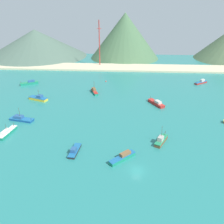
{
  "coord_description": "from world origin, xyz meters",
  "views": [
    {
      "loc": [
        -3.84,
        -52.32,
        43.99
      ],
      "look_at": [
        -9.58,
        33.84,
        2.52
      ],
      "focal_mm": 36.09,
      "sensor_mm": 36.0,
      "label": 1
    }
  ],
  "objects_px": {
    "fishing_boat_3": "(161,140)",
    "fishing_boat_13": "(201,82)",
    "fishing_boat_8": "(74,151)",
    "buoy_0": "(106,81)",
    "fishing_boat_5": "(39,98)",
    "fishing_boat_14": "(94,91)",
    "radio_tower": "(99,43)",
    "fishing_boat_0": "(30,83)",
    "fishing_boat_10": "(7,132)",
    "fishing_boat_7": "(21,119)",
    "fishing_boat_11": "(123,157)",
    "fishing_boat_2": "(157,103)"
  },
  "relations": [
    {
      "from": "fishing_boat_3",
      "to": "fishing_boat_5",
      "type": "xyz_separation_m",
      "value": [
        -56.97,
        35.4,
        -0.03
      ]
    },
    {
      "from": "fishing_boat_2",
      "to": "fishing_boat_10",
      "type": "height_order",
      "value": "fishing_boat_10"
    },
    {
      "from": "fishing_boat_0",
      "to": "fishing_boat_14",
      "type": "xyz_separation_m",
      "value": [
        41.17,
        -11.86,
        0.03
      ]
    },
    {
      "from": "fishing_boat_0",
      "to": "fishing_boat_10",
      "type": "height_order",
      "value": "fishing_boat_10"
    },
    {
      "from": "fishing_boat_13",
      "to": "fishing_boat_7",
      "type": "bearing_deg",
      "value": -148.49
    },
    {
      "from": "fishing_boat_5",
      "to": "fishing_boat_7",
      "type": "relative_size",
      "value": 0.99
    },
    {
      "from": "fishing_boat_8",
      "to": "radio_tower",
      "type": "bearing_deg",
      "value": 92.4
    },
    {
      "from": "fishing_boat_7",
      "to": "fishing_boat_5",
      "type": "bearing_deg",
      "value": 91.62
    },
    {
      "from": "radio_tower",
      "to": "fishing_boat_5",
      "type": "bearing_deg",
      "value": -108.09
    },
    {
      "from": "fishing_boat_7",
      "to": "fishing_boat_13",
      "type": "height_order",
      "value": "fishing_boat_7"
    },
    {
      "from": "fishing_boat_14",
      "to": "radio_tower",
      "type": "height_order",
      "value": "radio_tower"
    },
    {
      "from": "fishing_boat_3",
      "to": "fishing_boat_13",
      "type": "bearing_deg",
      "value": 64.07
    },
    {
      "from": "fishing_boat_0",
      "to": "fishing_boat_13",
      "type": "xyz_separation_m",
      "value": [
        104.4,
        8.85,
        -0.09
      ]
    },
    {
      "from": "fishing_boat_7",
      "to": "fishing_boat_3",
      "type": "bearing_deg",
      "value": -13.24
    },
    {
      "from": "fishing_boat_7",
      "to": "radio_tower",
      "type": "height_order",
      "value": "radio_tower"
    },
    {
      "from": "fishing_boat_7",
      "to": "fishing_boat_11",
      "type": "distance_m",
      "value": 49.2
    },
    {
      "from": "fishing_boat_0",
      "to": "fishing_boat_10",
      "type": "xyz_separation_m",
      "value": [
        14.74,
        -57.35,
        -0.07
      ]
    },
    {
      "from": "fishing_boat_10",
      "to": "fishing_boat_11",
      "type": "relative_size",
      "value": 1.15
    },
    {
      "from": "fishing_boat_3",
      "to": "fishing_boat_10",
      "type": "bearing_deg",
      "value": 178.08
    },
    {
      "from": "fishing_boat_2",
      "to": "fishing_boat_11",
      "type": "bearing_deg",
      "value": -109.25
    },
    {
      "from": "fishing_boat_5",
      "to": "fishing_boat_11",
      "type": "distance_m",
      "value": 63.32
    },
    {
      "from": "buoy_0",
      "to": "radio_tower",
      "type": "xyz_separation_m",
      "value": [
        -8.25,
        38.51,
        17.17
      ]
    },
    {
      "from": "fishing_boat_0",
      "to": "radio_tower",
      "type": "relative_size",
      "value": 0.31
    },
    {
      "from": "fishing_boat_7",
      "to": "fishing_boat_14",
      "type": "height_order",
      "value": "fishing_boat_14"
    },
    {
      "from": "fishing_boat_7",
      "to": "radio_tower",
      "type": "xyz_separation_m",
      "value": [
        22.51,
        92.98,
        16.56
      ]
    },
    {
      "from": "fishing_boat_0",
      "to": "fishing_boat_7",
      "type": "bearing_deg",
      "value": -72.0
    },
    {
      "from": "fishing_boat_3",
      "to": "fishing_boat_0",
      "type": "bearing_deg",
      "value": 140.27
    },
    {
      "from": "fishing_boat_3",
      "to": "fishing_boat_5",
      "type": "distance_m",
      "value": 67.07
    },
    {
      "from": "fishing_boat_3",
      "to": "fishing_boat_5",
      "type": "bearing_deg",
      "value": 148.14
    },
    {
      "from": "fishing_boat_7",
      "to": "fishing_boat_13",
      "type": "relative_size",
      "value": 1.2
    },
    {
      "from": "fishing_boat_8",
      "to": "fishing_boat_11",
      "type": "distance_m",
      "value": 16.13
    },
    {
      "from": "fishing_boat_10",
      "to": "buoy_0",
      "type": "relative_size",
      "value": 12.89
    },
    {
      "from": "fishing_boat_0",
      "to": "radio_tower",
      "type": "xyz_separation_m",
      "value": [
        37.46,
        46.99,
        16.39
      ]
    },
    {
      "from": "fishing_boat_7",
      "to": "radio_tower",
      "type": "distance_m",
      "value": 97.09
    },
    {
      "from": "fishing_boat_3",
      "to": "buoy_0",
      "type": "height_order",
      "value": "fishing_boat_3"
    },
    {
      "from": "fishing_boat_10",
      "to": "fishing_boat_11",
      "type": "distance_m",
      "value": 45.08
    },
    {
      "from": "fishing_boat_3",
      "to": "fishing_boat_14",
      "type": "xyz_separation_m",
      "value": [
        -30.11,
        47.39,
        -0.04
      ]
    },
    {
      "from": "fishing_boat_2",
      "to": "fishing_boat_14",
      "type": "relative_size",
      "value": 1.19
    },
    {
      "from": "fishing_boat_13",
      "to": "buoy_0",
      "type": "distance_m",
      "value": 58.69
    },
    {
      "from": "radio_tower",
      "to": "fishing_boat_3",
      "type": "bearing_deg",
      "value": -72.34
    },
    {
      "from": "fishing_boat_13",
      "to": "buoy_0",
      "type": "xyz_separation_m",
      "value": [
        -58.69,
        -0.37,
        -0.69
      ]
    },
    {
      "from": "fishing_boat_8",
      "to": "buoy_0",
      "type": "height_order",
      "value": "fishing_boat_8"
    },
    {
      "from": "fishing_boat_7",
      "to": "fishing_boat_10",
      "type": "relative_size",
      "value": 1.1
    },
    {
      "from": "fishing_boat_2",
      "to": "fishing_boat_11",
      "type": "xyz_separation_m",
      "value": [
        -15.25,
        -43.66,
        -0.03
      ]
    },
    {
      "from": "fishing_boat_11",
      "to": "buoy_0",
      "type": "bearing_deg",
      "value": 99.05
    },
    {
      "from": "fishing_boat_0",
      "to": "fishing_boat_10",
      "type": "relative_size",
      "value": 1.08
    },
    {
      "from": "fishing_boat_11",
      "to": "fishing_boat_13",
      "type": "bearing_deg",
      "value": 59.46
    },
    {
      "from": "fishing_boat_5",
      "to": "fishing_boat_13",
      "type": "distance_m",
      "value": 95.83
    },
    {
      "from": "fishing_boat_0",
      "to": "fishing_boat_8",
      "type": "distance_m",
      "value": 79.13
    },
    {
      "from": "fishing_boat_13",
      "to": "radio_tower",
      "type": "height_order",
      "value": "radio_tower"
    }
  ]
}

